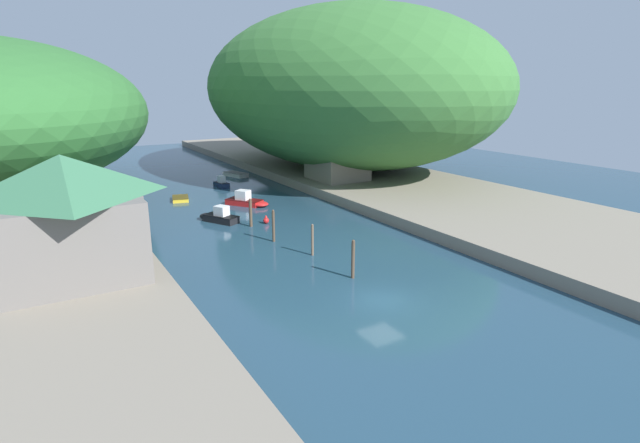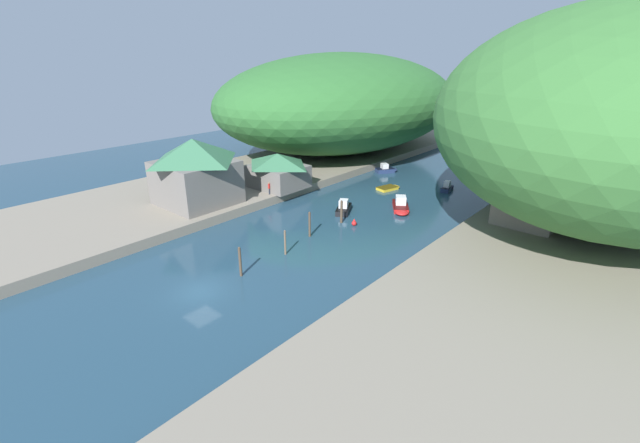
{
  "view_description": "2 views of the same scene",
  "coord_description": "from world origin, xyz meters",
  "px_view_note": "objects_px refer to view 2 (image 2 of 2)",
  "views": [
    {
      "loc": [
        -18.81,
        -24.05,
        13.82
      ],
      "look_at": [
        2.66,
        12.64,
        1.97
      ],
      "focal_mm": 28.0,
      "sensor_mm": 36.0,
      "label": 1
    },
    {
      "loc": [
        28.82,
        -17.45,
        19.37
      ],
      "look_at": [
        0.76,
        15.06,
        2.2
      ],
      "focal_mm": 24.0,
      "sensor_mm": 36.0,
      "label": 2
    }
  ],
  "objects_px": {
    "boathouse_shed": "(278,170)",
    "right_bank_cottage": "(531,199)",
    "boat_red_skiff": "(344,207)",
    "channel_buoy_near": "(354,223)",
    "person_on_quay": "(269,187)",
    "boat_yellow_tender": "(387,169)",
    "waterfront_building": "(195,170)",
    "boat_near_quay": "(495,184)",
    "boat_open_rowboat": "(401,206)",
    "boat_navy_launch": "(389,188)",
    "boat_moored_right": "(448,187)"
  },
  "relations": [
    {
      "from": "boat_red_skiff",
      "to": "channel_buoy_near",
      "type": "distance_m",
      "value": 5.11
    },
    {
      "from": "right_bank_cottage",
      "to": "channel_buoy_near",
      "type": "bearing_deg",
      "value": -143.6
    },
    {
      "from": "boat_red_skiff",
      "to": "boat_yellow_tender",
      "type": "bearing_deg",
      "value": 78.8
    },
    {
      "from": "waterfront_building",
      "to": "person_on_quay",
      "type": "xyz_separation_m",
      "value": [
        4.4,
        8.36,
        -3.3
      ]
    },
    {
      "from": "right_bank_cottage",
      "to": "boat_navy_launch",
      "type": "xyz_separation_m",
      "value": [
        -20.57,
        3.39,
        -3.6
      ]
    },
    {
      "from": "boat_red_skiff",
      "to": "boat_near_quay",
      "type": "relative_size",
      "value": 0.9
    },
    {
      "from": "boat_yellow_tender",
      "to": "channel_buoy_near",
      "type": "bearing_deg",
      "value": -31.95
    },
    {
      "from": "waterfront_building",
      "to": "boathouse_shed",
      "type": "height_order",
      "value": "waterfront_building"
    },
    {
      "from": "boat_navy_launch",
      "to": "right_bank_cottage",
      "type": "bearing_deg",
      "value": 4.28
    },
    {
      "from": "boat_moored_right",
      "to": "person_on_quay",
      "type": "distance_m",
      "value": 26.52
    },
    {
      "from": "waterfront_building",
      "to": "boathouse_shed",
      "type": "bearing_deg",
      "value": 76.56
    },
    {
      "from": "right_bank_cottage",
      "to": "boat_yellow_tender",
      "type": "xyz_separation_m",
      "value": [
        -26.15,
        11.38,
        -3.33
      ]
    },
    {
      "from": "boat_navy_launch",
      "to": "boat_near_quay",
      "type": "bearing_deg",
      "value": 59.99
    },
    {
      "from": "boat_red_skiff",
      "to": "boat_near_quay",
      "type": "distance_m",
      "value": 26.27
    },
    {
      "from": "right_bank_cottage",
      "to": "boat_open_rowboat",
      "type": "xyz_separation_m",
      "value": [
        -14.54,
        -3.47,
        -3.3
      ]
    },
    {
      "from": "boat_red_skiff",
      "to": "waterfront_building",
      "type": "bearing_deg",
      "value": -167.82
    },
    {
      "from": "boat_red_skiff",
      "to": "boat_navy_launch",
      "type": "bearing_deg",
      "value": 64.55
    },
    {
      "from": "boat_navy_launch",
      "to": "boat_red_skiff",
      "type": "bearing_deg",
      "value": -73.31
    },
    {
      "from": "boat_yellow_tender",
      "to": "boat_navy_launch",
      "type": "bearing_deg",
      "value": -20.81
    },
    {
      "from": "boathouse_shed",
      "to": "boat_navy_launch",
      "type": "xyz_separation_m",
      "value": [
        10.87,
        12.61,
        -3.44
      ]
    },
    {
      "from": "boathouse_shed",
      "to": "right_bank_cottage",
      "type": "height_order",
      "value": "right_bank_cottage"
    },
    {
      "from": "waterfront_building",
      "to": "boat_open_rowboat",
      "type": "bearing_deg",
      "value": 41.42
    },
    {
      "from": "boat_red_skiff",
      "to": "boat_moored_right",
      "type": "bearing_deg",
      "value": 41.27
    },
    {
      "from": "boat_near_quay",
      "to": "person_on_quay",
      "type": "distance_m",
      "value": 34.75
    },
    {
      "from": "channel_buoy_near",
      "to": "person_on_quay",
      "type": "relative_size",
      "value": 0.54
    },
    {
      "from": "boat_yellow_tender",
      "to": "boathouse_shed",
      "type": "bearing_deg",
      "value": -70.13
    },
    {
      "from": "boat_near_quay",
      "to": "boat_yellow_tender",
      "type": "height_order",
      "value": "boat_yellow_tender"
    },
    {
      "from": "right_bank_cottage",
      "to": "boat_navy_launch",
      "type": "relative_size",
      "value": 1.91
    },
    {
      "from": "boathouse_shed",
      "to": "boat_open_rowboat",
      "type": "bearing_deg",
      "value": 18.76
    },
    {
      "from": "boat_red_skiff",
      "to": "channel_buoy_near",
      "type": "relative_size",
      "value": 5.31
    },
    {
      "from": "boathouse_shed",
      "to": "boat_yellow_tender",
      "type": "height_order",
      "value": "boathouse_shed"
    },
    {
      "from": "right_bank_cottage",
      "to": "person_on_quay",
      "type": "xyz_separation_m",
      "value": [
        -29.82,
        -12.47,
        -1.69
      ]
    },
    {
      "from": "boat_navy_launch",
      "to": "person_on_quay",
      "type": "bearing_deg",
      "value": -106.6
    },
    {
      "from": "boat_near_quay",
      "to": "person_on_quay",
      "type": "bearing_deg",
      "value": -143.27
    },
    {
      "from": "boathouse_shed",
      "to": "boat_yellow_tender",
      "type": "bearing_deg",
      "value": 75.58
    },
    {
      "from": "channel_buoy_near",
      "to": "person_on_quay",
      "type": "distance_m",
      "value": 13.99
    },
    {
      "from": "right_bank_cottage",
      "to": "boathouse_shed",
      "type": "bearing_deg",
      "value": -163.66
    },
    {
      "from": "waterfront_building",
      "to": "boat_red_skiff",
      "type": "relative_size",
      "value": 1.95
    },
    {
      "from": "waterfront_building",
      "to": "boat_near_quay",
      "type": "distance_m",
      "value": 44.36
    },
    {
      "from": "boathouse_shed",
      "to": "boat_near_quay",
      "type": "relative_size",
      "value": 1.5
    },
    {
      "from": "waterfront_building",
      "to": "boat_moored_right",
      "type": "relative_size",
      "value": 2.72
    },
    {
      "from": "boat_navy_launch",
      "to": "boat_yellow_tender",
      "type": "height_order",
      "value": "boat_yellow_tender"
    },
    {
      "from": "boathouse_shed",
      "to": "boat_navy_launch",
      "type": "distance_m",
      "value": 17.0
    },
    {
      "from": "channel_buoy_near",
      "to": "person_on_quay",
      "type": "height_order",
      "value": "person_on_quay"
    },
    {
      "from": "boat_open_rowboat",
      "to": "boat_moored_right",
      "type": "bearing_deg",
      "value": -129.42
    },
    {
      "from": "waterfront_building",
      "to": "right_bank_cottage",
      "type": "distance_m",
      "value": 40.1
    },
    {
      "from": "boat_red_skiff",
      "to": "boat_yellow_tender",
      "type": "distance_m",
      "value": 20.89
    },
    {
      "from": "boat_yellow_tender",
      "to": "person_on_quay",
      "type": "bearing_deg",
      "value": -64.47
    },
    {
      "from": "boat_open_rowboat",
      "to": "person_on_quay",
      "type": "distance_m",
      "value": 17.81
    },
    {
      "from": "boat_near_quay",
      "to": "waterfront_building",
      "type": "bearing_deg",
      "value": -141.38
    }
  ]
}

